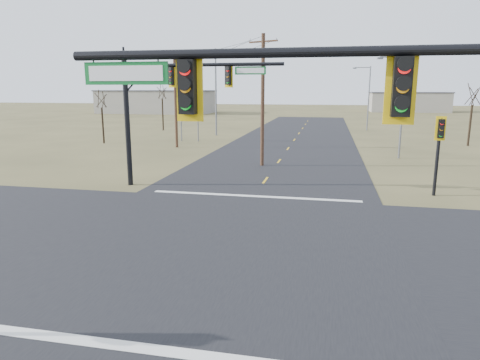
% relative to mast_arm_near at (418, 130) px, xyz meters
% --- Properties ---
extents(ground, '(320.00, 320.00, 0.00)m').
position_rel_mast_arm_near_xyz_m(ground, '(-5.62, 7.66, -5.29)').
color(ground, olive).
rests_on(ground, ground).
extents(road_ew, '(160.00, 14.00, 0.02)m').
position_rel_mast_arm_near_xyz_m(road_ew, '(-5.62, 7.66, -5.28)').
color(road_ew, black).
rests_on(road_ew, ground).
extents(road_ns, '(14.00, 160.00, 0.02)m').
position_rel_mast_arm_near_xyz_m(road_ns, '(-5.62, 7.66, -5.28)').
color(road_ns, black).
rests_on(road_ns, ground).
extents(stop_bar_near, '(12.00, 0.40, 0.01)m').
position_rel_mast_arm_near_xyz_m(stop_bar_near, '(-5.62, 0.16, -5.26)').
color(stop_bar_near, silver).
rests_on(stop_bar_near, road_ns).
extents(stop_bar_far, '(12.00, 0.40, 0.01)m').
position_rel_mast_arm_near_xyz_m(stop_bar_far, '(-5.62, 15.16, -5.26)').
color(stop_bar_far, silver).
rests_on(stop_bar_far, road_ns).
extents(mast_arm_near, '(10.54, 0.41, 7.28)m').
position_rel_mast_arm_near_xyz_m(mast_arm_near, '(0.00, 0.00, 0.00)').
color(mast_arm_near, black).
rests_on(mast_arm_near, ground).
extents(mast_arm_far, '(9.89, 0.58, 8.01)m').
position_rel_mast_arm_near_xyz_m(mast_arm_far, '(-11.14, 16.62, 0.43)').
color(mast_arm_far, black).
rests_on(mast_arm_far, ground).
extents(pedestal_signal_ne, '(0.59, 0.51, 4.57)m').
position_rel_mast_arm_near_xyz_m(pedestal_signal_ne, '(4.52, 17.42, -1.98)').
color(pedestal_signal_ne, black).
rests_on(pedestal_signal_ne, ground).
extents(utility_pole_near, '(2.35, 1.05, 10.16)m').
position_rel_mast_arm_near_xyz_m(utility_pole_near, '(-6.73, 25.29, -0.04)').
color(utility_pole_near, '#4D3021').
rests_on(utility_pole_near, ground).
extents(utility_pole_far, '(2.32, 0.86, 9.82)m').
position_rel_mast_arm_near_xyz_m(utility_pole_far, '(-17.26, 34.46, -0.20)').
color(utility_pole_far, '#4D3021').
rests_on(utility_pole_far, ground).
extents(highway_sign, '(2.76, 0.17, 5.17)m').
position_rel_mast_arm_near_xyz_m(highway_sign, '(-17.65, 39.99, -1.58)').
color(highway_sign, slate).
rests_on(highway_sign, ground).
extents(streetlight_a, '(2.50, 0.39, 8.92)m').
position_rel_mast_arm_near_xyz_m(streetlight_a, '(4.43, 31.52, -0.29)').
color(streetlight_a, slate).
rests_on(streetlight_a, ground).
extents(streetlight_b, '(2.60, 0.29, 9.34)m').
position_rel_mast_arm_near_xyz_m(streetlight_b, '(3.78, 58.41, -0.05)').
color(streetlight_b, slate).
rests_on(streetlight_b, ground).
extents(streetlight_c, '(3.10, 0.31, 11.16)m').
position_rel_mast_arm_near_xyz_m(streetlight_c, '(-16.03, 47.02, 0.98)').
color(streetlight_c, slate).
rests_on(streetlight_c, ground).
extents(bare_tree_a, '(3.36, 3.36, 6.31)m').
position_rel_mast_arm_near_xyz_m(bare_tree_a, '(-26.58, 36.04, -0.30)').
color(bare_tree_a, black).
rests_on(bare_tree_a, ground).
extents(bare_tree_b, '(3.21, 3.21, 7.16)m').
position_rel_mast_arm_near_xyz_m(bare_tree_b, '(-25.85, 52.19, 0.43)').
color(bare_tree_b, black).
rests_on(bare_tree_b, ground).
extents(bare_tree_c, '(3.69, 3.69, 7.03)m').
position_rel_mast_arm_near_xyz_m(bare_tree_c, '(13.27, 41.96, 0.22)').
color(bare_tree_c, black).
rests_on(bare_tree_c, ground).
extents(warehouse_left, '(28.00, 14.00, 5.50)m').
position_rel_mast_arm_near_xyz_m(warehouse_left, '(-45.62, 97.66, -2.54)').
color(warehouse_left, gray).
rests_on(warehouse_left, ground).
extents(warehouse_mid, '(20.00, 12.00, 5.00)m').
position_rel_mast_arm_near_xyz_m(warehouse_mid, '(19.38, 117.66, -2.79)').
color(warehouse_mid, gray).
rests_on(warehouse_mid, ground).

